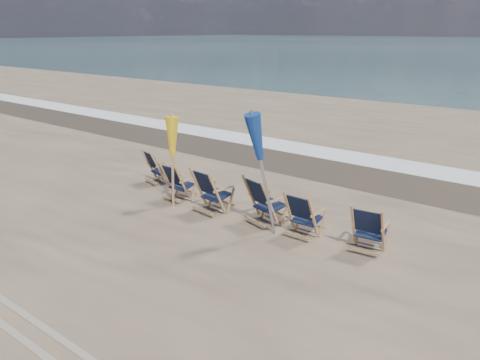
{
  "coord_description": "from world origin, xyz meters",
  "views": [
    {
      "loc": [
        5.4,
        -4.77,
        3.76
      ],
      "look_at": [
        0.0,
        2.2,
        0.9
      ],
      "focal_mm": 35.0,
      "sensor_mm": 36.0,
      "label": 1
    }
  ],
  "objects_px": {
    "beach_chair_1": "(182,184)",
    "umbrella_yellow": "(172,142)",
    "umbrella_blue": "(265,140)",
    "beach_chair_3": "(269,205)",
    "beach_chair_5": "(383,233)",
    "beach_chair_0": "(158,169)",
    "beach_chair_4": "(313,219)",
    "beach_chair_2": "(216,194)"
  },
  "relations": [
    {
      "from": "beach_chair_1",
      "to": "umbrella_yellow",
      "type": "relative_size",
      "value": 0.46
    },
    {
      "from": "umbrella_yellow",
      "to": "umbrella_blue",
      "type": "relative_size",
      "value": 0.82
    },
    {
      "from": "beach_chair_3",
      "to": "beach_chair_5",
      "type": "relative_size",
      "value": 1.12
    },
    {
      "from": "beach_chair_0",
      "to": "beach_chair_1",
      "type": "height_order",
      "value": "beach_chair_1"
    },
    {
      "from": "beach_chair_0",
      "to": "beach_chair_3",
      "type": "bearing_deg",
      "value": -173.78
    },
    {
      "from": "beach_chair_5",
      "to": "umbrella_blue",
      "type": "xyz_separation_m",
      "value": [
        -2.07,
        -0.54,
        1.41
      ]
    },
    {
      "from": "beach_chair_5",
      "to": "umbrella_yellow",
      "type": "relative_size",
      "value": 0.47
    },
    {
      "from": "beach_chair_5",
      "to": "umbrella_yellow",
      "type": "bearing_deg",
      "value": -1.68
    },
    {
      "from": "beach_chair_4",
      "to": "umbrella_yellow",
      "type": "relative_size",
      "value": 0.47
    },
    {
      "from": "umbrella_blue",
      "to": "beach_chair_0",
      "type": "bearing_deg",
      "value": 167.36
    },
    {
      "from": "beach_chair_2",
      "to": "umbrella_yellow",
      "type": "relative_size",
      "value": 0.52
    },
    {
      "from": "beach_chair_2",
      "to": "umbrella_blue",
      "type": "height_order",
      "value": "umbrella_blue"
    },
    {
      "from": "beach_chair_2",
      "to": "beach_chair_4",
      "type": "distance_m",
      "value": 2.17
    },
    {
      "from": "beach_chair_0",
      "to": "beach_chair_2",
      "type": "bearing_deg",
      "value": 179.04
    },
    {
      "from": "beach_chair_5",
      "to": "umbrella_blue",
      "type": "height_order",
      "value": "umbrella_blue"
    },
    {
      "from": "beach_chair_3",
      "to": "beach_chair_4",
      "type": "distance_m",
      "value": 0.94
    },
    {
      "from": "beach_chair_1",
      "to": "umbrella_blue",
      "type": "height_order",
      "value": "umbrella_blue"
    },
    {
      "from": "beach_chair_1",
      "to": "umbrella_yellow",
      "type": "distance_m",
      "value": 1.02
    },
    {
      "from": "beach_chair_0",
      "to": "beach_chair_2",
      "type": "height_order",
      "value": "beach_chair_2"
    },
    {
      "from": "beach_chair_3",
      "to": "beach_chair_4",
      "type": "bearing_deg",
      "value": -163.41
    },
    {
      "from": "beach_chair_4",
      "to": "umbrella_yellow",
      "type": "height_order",
      "value": "umbrella_yellow"
    },
    {
      "from": "umbrella_yellow",
      "to": "beach_chair_0",
      "type": "bearing_deg",
      "value": 150.5
    },
    {
      "from": "beach_chair_0",
      "to": "umbrella_yellow",
      "type": "distance_m",
      "value": 1.77
    },
    {
      "from": "beach_chair_3",
      "to": "umbrella_yellow",
      "type": "distance_m",
      "value": 2.61
    },
    {
      "from": "beach_chair_4",
      "to": "beach_chair_5",
      "type": "height_order",
      "value": "beach_chair_4"
    },
    {
      "from": "beach_chair_2",
      "to": "umbrella_blue",
      "type": "xyz_separation_m",
      "value": [
        1.33,
        -0.18,
        1.36
      ]
    },
    {
      "from": "beach_chair_2",
      "to": "umbrella_blue",
      "type": "bearing_deg",
      "value": 179.45
    },
    {
      "from": "beach_chair_2",
      "to": "umbrella_yellow",
      "type": "height_order",
      "value": "umbrella_yellow"
    },
    {
      "from": "beach_chair_1",
      "to": "beach_chair_2",
      "type": "bearing_deg",
      "value": 174.32
    },
    {
      "from": "beach_chair_5",
      "to": "umbrella_yellow",
      "type": "height_order",
      "value": "umbrella_yellow"
    },
    {
      "from": "beach_chair_5",
      "to": "beach_chair_2",
      "type": "bearing_deg",
      "value": -0.6
    },
    {
      "from": "beach_chair_1",
      "to": "beach_chair_5",
      "type": "xyz_separation_m",
      "value": [
        4.53,
        0.22,
        0.0
      ]
    },
    {
      "from": "beach_chair_0",
      "to": "beach_chair_3",
      "type": "distance_m",
      "value": 3.73
    },
    {
      "from": "beach_chair_4",
      "to": "umbrella_blue",
      "type": "xyz_separation_m",
      "value": [
        -0.84,
        -0.35,
        1.4
      ]
    },
    {
      "from": "beach_chair_1",
      "to": "umbrella_blue",
      "type": "bearing_deg",
      "value": 174.3
    },
    {
      "from": "beach_chair_0",
      "to": "beach_chair_4",
      "type": "distance_m",
      "value": 4.66
    },
    {
      "from": "beach_chair_4",
      "to": "umbrella_yellow",
      "type": "bearing_deg",
      "value": 4.75
    },
    {
      "from": "beach_chair_3",
      "to": "umbrella_yellow",
      "type": "bearing_deg",
      "value": 19.65
    },
    {
      "from": "beach_chair_2",
      "to": "beach_chair_3",
      "type": "bearing_deg",
      "value": -166.01
    },
    {
      "from": "beach_chair_4",
      "to": "umbrella_blue",
      "type": "relative_size",
      "value": 0.39
    },
    {
      "from": "umbrella_blue",
      "to": "beach_chair_3",
      "type": "bearing_deg",
      "value": 107.89
    },
    {
      "from": "beach_chair_0",
      "to": "beach_chair_2",
      "type": "relative_size",
      "value": 0.87
    }
  ]
}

